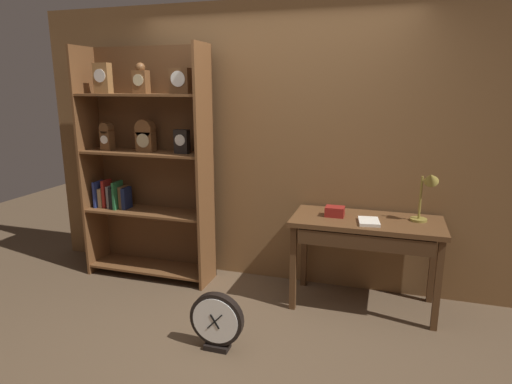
{
  "coord_description": "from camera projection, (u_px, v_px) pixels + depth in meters",
  "views": [
    {
      "loc": [
        1.04,
        -2.58,
        1.85
      ],
      "look_at": [
        -0.02,
        0.84,
        0.98
      ],
      "focal_mm": 30.49,
      "sensor_mm": 36.0,
      "label": 1
    }
  ],
  "objects": [
    {
      "name": "open_repair_manual",
      "position": [
        369.0,
        222.0,
        3.49
      ],
      "size": [
        0.19,
        0.24,
        0.02
      ],
      "primitive_type": "cube",
      "rotation": [
        0.0,
        0.0,
        0.14
      ],
      "color": "silver",
      "rests_on": "workbench"
    },
    {
      "name": "back_wood_panel",
      "position": [
        274.0,
        147.0,
        4.06
      ],
      "size": [
        4.8,
        0.05,
        2.6
      ],
      "primitive_type": "cube",
      "color": "brown",
      "rests_on": "ground"
    },
    {
      "name": "ground_plane",
      "position": [
        225.0,
        350.0,
        3.13
      ],
      "size": [
        10.0,
        10.0,
        0.0
      ],
      "primitive_type": "plane",
      "color": "brown"
    },
    {
      "name": "desk_lamp",
      "position": [
        427.0,
        189.0,
        3.45
      ],
      "size": [
        0.2,
        0.2,
        0.44
      ],
      "color": "olive",
      "rests_on": "workbench"
    },
    {
      "name": "round_clock_large",
      "position": [
        217.0,
        321.0,
        3.09
      ],
      "size": [
        0.4,
        0.11,
        0.44
      ],
      "color": "black",
      "rests_on": "ground"
    },
    {
      "name": "toolbox_small",
      "position": [
        335.0,
        211.0,
        3.67
      ],
      "size": [
        0.16,
        0.12,
        0.08
      ],
      "primitive_type": "cube",
      "color": "maroon",
      "rests_on": "workbench"
    },
    {
      "name": "workbench",
      "position": [
        366.0,
        232.0,
        3.6
      ],
      "size": [
        1.23,
        0.58,
        0.78
      ],
      "color": "brown",
      "rests_on": "ground"
    },
    {
      "name": "bookshelf",
      "position": [
        146.0,
        163.0,
        4.16
      ],
      "size": [
        1.26,
        0.37,
        2.22
      ],
      "color": "brown",
      "rests_on": "ground"
    }
  ]
}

